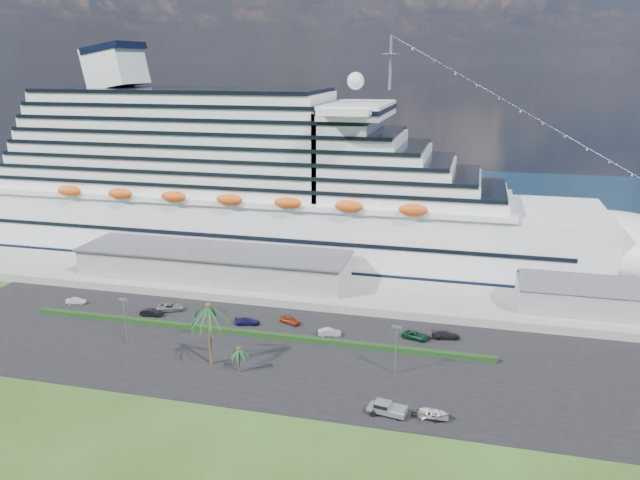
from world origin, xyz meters
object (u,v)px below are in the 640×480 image
(parked_car_3, at_px, (247,321))
(boat_trailer, at_px, (433,413))
(pickup_truck, at_px, (387,408))
(cruise_ship, at_px, (262,192))

(parked_car_3, relative_size, boat_trailer, 0.89)
(boat_trailer, bearing_deg, pickup_truck, -176.60)
(cruise_ship, xyz_separation_m, boat_trailer, (48.46, -68.01, -15.58))
(pickup_truck, bearing_deg, boat_trailer, 3.40)
(cruise_ship, distance_m, pickup_truck, 81.71)
(parked_car_3, height_order, pickup_truck, pickup_truck)
(parked_car_3, relative_size, pickup_truck, 0.81)
(pickup_truck, bearing_deg, parked_car_3, 140.54)
(cruise_ship, bearing_deg, boat_trailer, -54.53)
(cruise_ship, distance_m, boat_trailer, 84.95)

